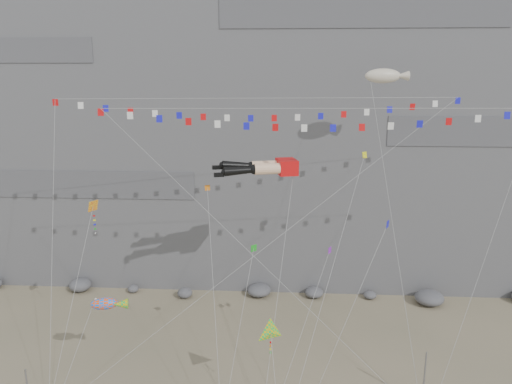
# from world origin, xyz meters

# --- Properties ---
(cliff) EXTENTS (80.00, 28.00, 50.00)m
(cliff) POSITION_xyz_m (0.00, 32.00, 25.00)
(cliff) COLOR slate
(cliff) RESTS_ON ground
(talus_boulders) EXTENTS (60.00, 3.00, 1.20)m
(talus_boulders) POSITION_xyz_m (0.00, 17.00, 0.60)
(talus_boulders) COLOR #58585C
(talus_boulders) RESTS_ON ground
(anchor_pole_right) EXTENTS (0.12, 0.12, 4.23)m
(anchor_pole_right) POSITION_xyz_m (13.03, -0.52, 2.12)
(anchor_pole_right) COLOR gray
(anchor_pole_right) RESTS_ON ground
(legs_kite) EXTENTS (7.18, 16.92, 22.50)m
(legs_kite) POSITION_xyz_m (0.94, 7.19, 16.13)
(legs_kite) COLOR red
(legs_kite) RESTS_ON ground
(flag_banner_upper) EXTENTS (33.70, 15.17, 29.03)m
(flag_banner_upper) POSITION_xyz_m (0.67, 9.15, 21.67)
(flag_banner_upper) COLOR red
(flag_banner_upper) RESTS_ON ground
(flag_banner_lower) EXTENTS (32.67, 8.58, 23.90)m
(flag_banner_lower) POSITION_xyz_m (5.17, 4.59, 21.16)
(flag_banner_lower) COLOR red
(flag_banner_lower) RESTS_ON ground
(harlequin_kite) EXTENTS (2.46, 8.55, 15.54)m
(harlequin_kite) POSITION_xyz_m (-12.44, 3.78, 13.49)
(harlequin_kite) COLOR red
(harlequin_kite) RESTS_ON ground
(fish_windsock) EXTENTS (4.50, 5.59, 8.78)m
(fish_windsock) POSITION_xyz_m (-10.66, 0.10, 7.00)
(fish_windsock) COLOR #FF4D0D
(fish_windsock) RESTS_ON ground
(delta_kite) EXTENTS (2.06, 5.99, 8.41)m
(delta_kite) POSITION_xyz_m (1.85, -2.36, 6.42)
(delta_kite) COLOR #E3AD0B
(delta_kite) RESTS_ON ground
(blimp_windsock) EXTENTS (4.28, 14.65, 27.20)m
(blimp_windsock) POSITION_xyz_m (11.17, 12.36, 23.45)
(blimp_windsock) COLOR beige
(blimp_windsock) RESTS_ON ground
(small_kite_a) EXTENTS (3.37, 13.97, 19.93)m
(small_kite_a) POSITION_xyz_m (-3.65, 6.08, 14.08)
(small_kite_a) COLOR orange
(small_kite_a) RESTS_ON ground
(small_kite_b) EXTENTS (5.12, 8.81, 13.82)m
(small_kite_b) POSITION_xyz_m (6.18, 3.73, 10.04)
(small_kite_b) COLOR purple
(small_kite_b) RESTS_ON ground
(small_kite_c) EXTENTS (2.47, 8.73, 13.62)m
(small_kite_c) POSITION_xyz_m (0.36, 2.08, 10.72)
(small_kite_c) COLOR #189D1E
(small_kite_c) RESTS_ON ground
(small_kite_d) EXTENTS (7.71, 16.76, 24.38)m
(small_kite_d) POSITION_xyz_m (9.23, 8.47, 16.69)
(small_kite_d) COLOR yellow
(small_kite_d) RESTS_ON ground
(small_kite_e) EXTENTS (7.04, 6.65, 15.92)m
(small_kite_e) POSITION_xyz_m (9.90, 0.92, 13.11)
(small_kite_e) COLOR #1716C7
(small_kite_e) RESTS_ON ground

